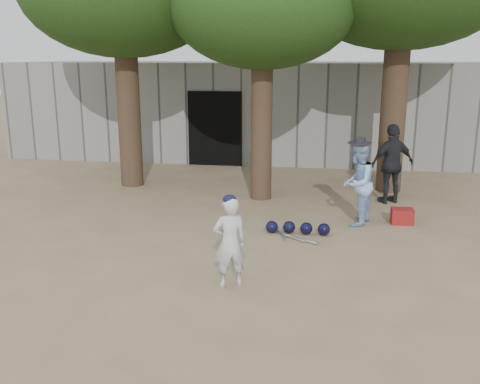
% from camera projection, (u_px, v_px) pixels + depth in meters
% --- Properties ---
extents(ground, '(70.00, 70.00, 0.00)m').
position_uv_depth(ground, '(193.00, 264.00, 8.48)').
color(ground, '#937C5E').
rests_on(ground, ground).
extents(boy_player, '(0.57, 0.49, 1.31)m').
position_uv_depth(boy_player, '(230.00, 242.00, 7.52)').
color(boy_player, silver).
rests_on(boy_player, ground).
extents(spectator_blue, '(0.84, 0.95, 1.64)m').
position_uv_depth(spectator_blue, '(357.00, 183.00, 10.29)').
color(spectator_blue, '#97B8E9').
rests_on(spectator_blue, ground).
extents(spectator_dark, '(1.12, 0.85, 1.77)m').
position_uv_depth(spectator_dark, '(392.00, 164.00, 11.81)').
color(spectator_dark, black).
rests_on(spectator_dark, ground).
extents(red_bag, '(0.42, 0.32, 0.30)m').
position_uv_depth(red_bag, '(402.00, 216.00, 10.49)').
color(red_bag, maroon).
rests_on(red_bag, ground).
extents(back_building, '(16.00, 5.24, 3.00)m').
position_uv_depth(back_building, '(264.00, 108.00, 18.01)').
color(back_building, gray).
rests_on(back_building, ground).
extents(helmet_row, '(1.19, 0.27, 0.23)m').
position_uv_depth(helmet_row, '(298.00, 228.00, 9.88)').
color(helmet_row, black).
rests_on(helmet_row, ground).
extents(bat_pile, '(0.82, 0.81, 0.06)m').
position_uv_depth(bat_pile, '(291.00, 237.00, 9.68)').
color(bat_pile, '#B0AFB6').
rests_on(bat_pile, ground).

